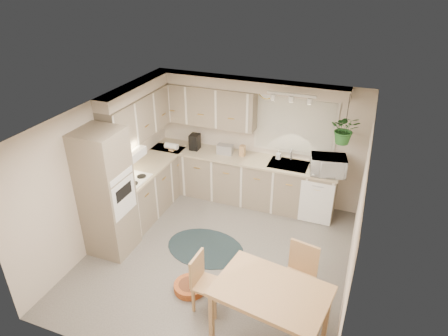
% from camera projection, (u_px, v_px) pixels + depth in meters
% --- Properties ---
extents(floor, '(4.20, 4.20, 0.00)m').
position_uv_depth(floor, '(217.00, 257.00, 6.44)').
color(floor, slate).
rests_on(floor, ground).
extents(ceiling, '(4.20, 4.20, 0.00)m').
position_uv_depth(ceiling, '(215.00, 117.00, 5.31)').
color(ceiling, white).
rests_on(ceiling, wall_back).
extents(wall_back, '(4.00, 0.04, 2.40)m').
position_uv_depth(wall_back, '(257.00, 140.00, 7.61)').
color(wall_back, beige).
rests_on(wall_back, floor).
extents(wall_front, '(4.00, 0.04, 2.40)m').
position_uv_depth(wall_front, '(140.00, 293.00, 4.14)').
color(wall_front, beige).
rests_on(wall_front, floor).
extents(wall_left, '(0.04, 4.20, 2.40)m').
position_uv_depth(wall_left, '(102.00, 171.00, 6.51)').
color(wall_left, beige).
rests_on(wall_left, floor).
extents(wall_right, '(0.04, 4.20, 2.40)m').
position_uv_depth(wall_right, '(357.00, 222.00, 5.25)').
color(wall_right, beige).
rests_on(wall_right, floor).
extents(base_cab_left, '(0.60, 1.85, 0.90)m').
position_uv_depth(base_cab_left, '(150.00, 188.00, 7.48)').
color(base_cab_left, gray).
rests_on(base_cab_left, floor).
extents(base_cab_back, '(3.60, 0.60, 0.90)m').
position_uv_depth(base_cab_back, '(241.00, 179.00, 7.78)').
color(base_cab_back, gray).
rests_on(base_cab_back, floor).
extents(counter_left, '(0.64, 1.89, 0.04)m').
position_uv_depth(counter_left, '(148.00, 166.00, 7.26)').
color(counter_left, '#BFAF8B').
rests_on(counter_left, base_cab_left).
extents(counter_back, '(3.64, 0.64, 0.04)m').
position_uv_depth(counter_back, '(241.00, 158.00, 7.55)').
color(counter_back, '#BFAF8B').
rests_on(counter_back, base_cab_back).
extents(oven_stack, '(0.65, 0.65, 2.10)m').
position_uv_depth(oven_stack, '(106.00, 194.00, 6.16)').
color(oven_stack, gray).
rests_on(oven_stack, floor).
extents(wall_oven_face, '(0.02, 0.56, 0.58)m').
position_uv_depth(wall_oven_face, '(124.00, 197.00, 6.06)').
color(wall_oven_face, white).
rests_on(wall_oven_face, oven_stack).
extents(upper_cab_left, '(0.35, 2.00, 0.75)m').
position_uv_depth(upper_cab_left, '(140.00, 116.00, 6.98)').
color(upper_cab_left, gray).
rests_on(upper_cab_left, wall_left).
extents(upper_cab_back, '(2.00, 0.35, 0.75)m').
position_uv_depth(upper_cab_back, '(204.00, 105.00, 7.49)').
color(upper_cab_back, gray).
rests_on(upper_cab_back, wall_back).
extents(soffit_left, '(0.30, 2.00, 0.20)m').
position_uv_depth(soffit_left, '(136.00, 89.00, 6.77)').
color(soffit_left, beige).
rests_on(soffit_left, wall_left).
extents(soffit_back, '(3.60, 0.30, 0.20)m').
position_uv_depth(soffit_back, '(246.00, 84.00, 7.03)').
color(soffit_back, beige).
rests_on(soffit_back, wall_back).
extents(cooktop, '(0.52, 0.58, 0.02)m').
position_uv_depth(cooktop, '(131.00, 179.00, 6.77)').
color(cooktop, white).
rests_on(cooktop, counter_left).
extents(range_hood, '(0.40, 0.60, 0.14)m').
position_uv_depth(range_hood, '(127.00, 155.00, 6.56)').
color(range_hood, white).
rests_on(range_hood, upper_cab_left).
extents(window_blinds, '(1.40, 0.02, 1.00)m').
position_uv_depth(window_blinds, '(295.00, 126.00, 7.18)').
color(window_blinds, beige).
rests_on(window_blinds, wall_back).
extents(window_frame, '(1.50, 0.02, 1.10)m').
position_uv_depth(window_frame, '(295.00, 125.00, 7.18)').
color(window_frame, beige).
rests_on(window_frame, wall_back).
extents(sink, '(0.70, 0.48, 0.10)m').
position_uv_depth(sink, '(288.00, 166.00, 7.28)').
color(sink, '#A9ABB1').
rests_on(sink, counter_back).
extents(dishwasher_front, '(0.58, 0.02, 0.83)m').
position_uv_depth(dishwasher_front, '(316.00, 203.00, 7.06)').
color(dishwasher_front, white).
rests_on(dishwasher_front, base_cab_back).
extents(track_light_bar, '(0.80, 0.04, 0.04)m').
position_uv_depth(track_light_bar, '(291.00, 95.00, 6.41)').
color(track_light_bar, white).
rests_on(track_light_bar, ceiling).
extents(wall_clock, '(0.30, 0.03, 0.30)m').
position_uv_depth(wall_clock, '(267.00, 91.00, 7.08)').
color(wall_clock, '#DFC44E').
rests_on(wall_clock, wall_back).
extents(dining_table, '(1.45, 1.08, 0.83)m').
position_uv_depth(dining_table, '(270.00, 315.00, 4.87)').
color(dining_table, tan).
rests_on(dining_table, floor).
extents(chair_left, '(0.41, 0.41, 0.83)m').
position_uv_depth(chair_left, '(209.00, 284.00, 5.34)').
color(chair_left, tan).
rests_on(chair_left, floor).
extents(chair_back, '(0.51, 0.51, 0.93)m').
position_uv_depth(chair_back, '(297.00, 279.00, 5.35)').
color(chair_back, tan).
rests_on(chair_back, floor).
extents(braided_rug, '(1.40, 1.09, 0.01)m').
position_uv_depth(braided_rug, '(205.00, 248.00, 6.63)').
color(braided_rug, black).
rests_on(braided_rug, floor).
extents(pet_bed, '(0.56, 0.56, 0.11)m').
position_uv_depth(pet_bed, '(190.00, 287.00, 5.78)').
color(pet_bed, '#BE6726').
rests_on(pet_bed, floor).
extents(microwave, '(0.65, 0.45, 0.40)m').
position_uv_depth(microwave, '(328.00, 163.00, 6.86)').
color(microwave, white).
rests_on(microwave, counter_back).
extents(soap_bottle, '(0.10, 0.19, 0.08)m').
position_uv_depth(soap_bottle, '(278.00, 157.00, 7.44)').
color(soap_bottle, white).
rests_on(soap_bottle, counter_back).
extents(hanging_plant, '(0.50, 0.55, 0.39)m').
position_uv_depth(hanging_plant, '(344.00, 132.00, 6.52)').
color(hanging_plant, '#255E26').
rests_on(hanging_plant, ceiling).
extents(coffee_maker, '(0.18, 0.22, 0.31)m').
position_uv_depth(coffee_maker, '(195.00, 142.00, 7.78)').
color(coffee_maker, black).
rests_on(coffee_maker, counter_back).
extents(toaster, '(0.31, 0.19, 0.18)m').
position_uv_depth(toaster, '(225.00, 149.00, 7.63)').
color(toaster, '#A9ABB1').
rests_on(toaster, counter_back).
extents(knife_block, '(0.10, 0.10, 0.21)m').
position_uv_depth(knife_block, '(242.00, 151.00, 7.54)').
color(knife_block, tan).
rests_on(knife_block, counter_back).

